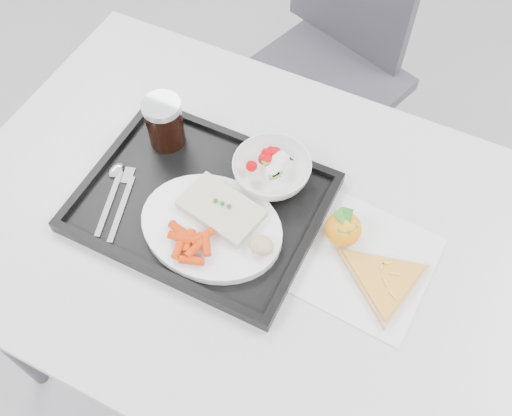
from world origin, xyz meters
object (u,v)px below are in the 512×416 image
(chair, at_px, (332,45))
(salad_bowl, at_px, (272,170))
(tangerine, at_px, (343,229))
(pizza_slice, at_px, (383,280))
(table, at_px, (259,245))
(cola_glass, at_px, (164,122))
(tray, at_px, (202,203))
(dinner_plate, at_px, (212,227))

(chair, bearing_deg, salad_bowl, -80.22)
(tangerine, distance_m, pizza_slice, 0.11)
(table, height_order, tangerine, tangerine)
(salad_bowl, xyz_separation_m, pizza_slice, (0.27, -0.11, -0.03))
(cola_glass, xyz_separation_m, tangerine, (0.40, -0.05, -0.04))
(chair, relative_size, pizza_slice, 3.88)
(salad_bowl, relative_size, cola_glass, 1.41)
(tangerine, bearing_deg, tray, -169.28)
(table, xyz_separation_m, dinner_plate, (-0.07, -0.05, 0.09))
(chair, distance_m, tangerine, 0.81)
(chair, xyz_separation_m, cola_glass, (-0.12, -0.66, 0.28))
(table, xyz_separation_m, tray, (-0.12, -0.00, 0.08))
(tangerine, bearing_deg, pizza_slice, -27.51)
(tray, bearing_deg, chair, 91.26)
(tray, xyz_separation_m, tangerine, (0.27, 0.05, 0.03))
(chair, distance_m, cola_glass, 0.73)
(chair, relative_size, tangerine, 11.77)
(tangerine, relative_size, pizza_slice, 0.33)
(tangerine, bearing_deg, salad_bowl, 161.09)
(table, height_order, dinner_plate, dinner_plate)
(table, bearing_deg, pizza_slice, -1.32)
(cola_glass, bearing_deg, tangerine, -7.15)
(tray, relative_size, tangerine, 5.70)
(tray, bearing_deg, tangerine, 10.72)
(table, height_order, chair, chair)
(cola_glass, bearing_deg, salad_bowl, 2.04)
(tangerine, xyz_separation_m, pizza_slice, (0.10, -0.05, -0.02))
(chair, relative_size, tray, 2.07)
(chair, xyz_separation_m, tangerine, (0.28, -0.71, 0.25))
(tangerine, height_order, pizza_slice, tangerine)
(table, bearing_deg, salad_bowl, 103.24)
(table, xyz_separation_m, cola_glass, (-0.26, 0.10, 0.14))
(tray, xyz_separation_m, cola_glass, (-0.14, 0.10, 0.06))
(tray, distance_m, pizza_slice, 0.37)
(dinner_plate, bearing_deg, table, 34.69)
(chair, bearing_deg, tray, -88.74)
(salad_bowl, distance_m, cola_glass, 0.23)
(tray, distance_m, tangerine, 0.27)
(salad_bowl, bearing_deg, cola_glass, -177.96)
(table, bearing_deg, chair, 100.26)
(chair, height_order, dinner_plate, chair)
(tray, xyz_separation_m, pizza_slice, (0.37, -0.00, 0.00))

